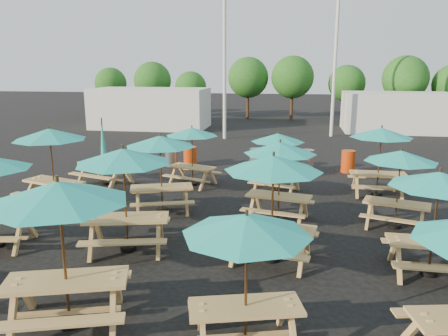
% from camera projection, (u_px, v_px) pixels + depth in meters
% --- Properties ---
extents(ground, '(120.00, 120.00, 0.00)m').
position_uv_depth(ground, '(216.00, 216.00, 12.90)').
color(ground, black).
rests_on(ground, ground).
extents(picnic_unit_2, '(2.76, 2.76, 2.49)m').
position_uv_depth(picnic_unit_2, '(50.00, 139.00, 13.28)').
color(picnic_unit_2, tan).
rests_on(picnic_unit_2, ground).
extents(picnic_unit_3, '(2.39, 2.23, 2.50)m').
position_uv_depth(picnic_unit_3, '(104.00, 158.00, 16.07)').
color(picnic_unit_3, tan).
rests_on(picnic_unit_3, ground).
extents(picnic_unit_4, '(2.82, 2.82, 2.56)m').
position_uv_depth(picnic_unit_4, '(59.00, 201.00, 6.94)').
color(picnic_unit_4, tan).
rests_on(picnic_unit_4, ground).
extents(picnic_unit_5, '(2.66, 2.66, 2.50)m').
position_uv_depth(picnic_unit_5, '(123.00, 162.00, 9.99)').
color(picnic_unit_5, tan).
rests_on(picnic_unit_5, ground).
extents(picnic_unit_6, '(2.62, 2.62, 2.35)m').
position_uv_depth(picnic_unit_6, '(160.00, 146.00, 12.82)').
color(picnic_unit_6, tan).
rests_on(picnic_unit_6, ground).
extents(picnic_unit_7, '(2.44, 2.44, 2.17)m').
position_uv_depth(picnic_unit_7, '(192.00, 135.00, 15.78)').
color(picnic_unit_7, tan).
rests_on(picnic_unit_7, ground).
extents(picnic_unit_8, '(2.40, 2.40, 2.21)m').
position_uv_depth(picnic_unit_8, '(247.00, 233.00, 6.40)').
color(picnic_unit_8, tan).
rests_on(picnic_unit_8, ground).
extents(picnic_unit_9, '(2.49, 2.49, 2.45)m').
position_uv_depth(picnic_unit_9, '(273.00, 170.00, 9.44)').
color(picnic_unit_9, tan).
rests_on(picnic_unit_9, ground).
extents(picnic_unit_10, '(2.39, 2.39, 2.29)m').
position_uv_depth(picnic_unit_10, '(280.00, 153.00, 12.02)').
color(picnic_unit_10, tan).
rests_on(picnic_unit_10, ground).
extents(picnic_unit_11, '(2.28, 2.28, 2.09)m').
position_uv_depth(picnic_unit_11, '(278.00, 141.00, 14.94)').
color(picnic_unit_11, tan).
rests_on(picnic_unit_11, ground).
extents(picnic_unit_13, '(2.03, 2.03, 2.26)m').
position_uv_depth(picnic_unit_13, '(439.00, 186.00, 8.80)').
color(picnic_unit_13, tan).
rests_on(picnic_unit_13, ground).
extents(picnic_unit_14, '(2.39, 2.39, 2.17)m').
position_uv_depth(picnic_unit_14, '(401.00, 161.00, 11.52)').
color(picnic_unit_14, tan).
rests_on(picnic_unit_14, ground).
extents(picnic_unit_15, '(2.08, 2.08, 2.34)m').
position_uv_depth(picnic_unit_15, '(381.00, 137.00, 14.51)').
color(picnic_unit_15, tan).
rests_on(picnic_unit_15, ground).
extents(waste_bin_0, '(0.57, 0.57, 0.92)m').
position_uv_depth(waste_bin_0, '(171.00, 156.00, 19.25)').
color(waste_bin_0, gray).
rests_on(waste_bin_0, ground).
extents(waste_bin_1, '(0.57, 0.57, 0.92)m').
position_uv_depth(waste_bin_1, '(190.00, 157.00, 18.97)').
color(waste_bin_1, '#C6390B').
rests_on(waste_bin_1, ground).
extents(waste_bin_2, '(0.57, 0.57, 0.92)m').
position_uv_depth(waste_bin_2, '(256.00, 159.00, 18.55)').
color(waste_bin_2, gray).
rests_on(waste_bin_2, ground).
extents(waste_bin_3, '(0.57, 0.57, 0.92)m').
position_uv_depth(waste_bin_3, '(269.00, 159.00, 18.60)').
color(waste_bin_3, '#C6390B').
rests_on(waste_bin_3, ground).
extents(waste_bin_4, '(0.57, 0.57, 0.92)m').
position_uv_depth(waste_bin_4, '(307.00, 161.00, 18.26)').
color(waste_bin_4, gray).
rests_on(waste_bin_4, ground).
extents(waste_bin_5, '(0.57, 0.57, 0.92)m').
position_uv_depth(waste_bin_5, '(348.00, 161.00, 18.10)').
color(waste_bin_5, '#C6390B').
rests_on(waste_bin_5, ground).
extents(mast_0, '(0.20, 0.20, 12.00)m').
position_uv_depth(mast_0, '(225.00, 36.00, 25.31)').
color(mast_0, silver).
rests_on(mast_0, ground).
extents(mast_1, '(0.20, 0.20, 12.00)m').
position_uv_depth(mast_1, '(336.00, 38.00, 26.22)').
color(mast_1, silver).
rests_on(mast_1, ground).
extents(event_tent_0, '(8.00, 4.00, 2.80)m').
position_uv_depth(event_tent_0, '(151.00, 108.00, 31.14)').
color(event_tent_0, silver).
rests_on(event_tent_0, ground).
extents(event_tent_1, '(7.00, 4.00, 2.60)m').
position_uv_depth(event_tent_1, '(397.00, 112.00, 29.46)').
color(event_tent_1, silver).
rests_on(event_tent_1, ground).
extents(tree_0, '(2.80, 2.80, 4.24)m').
position_uv_depth(tree_0, '(111.00, 83.00, 38.73)').
color(tree_0, '#382314').
rests_on(tree_0, ground).
extents(tree_1, '(3.11, 3.11, 4.72)m').
position_uv_depth(tree_1, '(153.00, 81.00, 36.69)').
color(tree_1, '#382314').
rests_on(tree_1, ground).
extents(tree_2, '(2.59, 2.59, 3.93)m').
position_uv_depth(tree_2, '(191.00, 87.00, 36.04)').
color(tree_2, '#382314').
rests_on(tree_2, ground).
extents(tree_3, '(3.36, 3.36, 5.09)m').
position_uv_depth(tree_3, '(248.00, 78.00, 36.16)').
color(tree_3, '#382314').
rests_on(tree_3, ground).
extents(tree_4, '(3.41, 3.41, 5.17)m').
position_uv_depth(tree_4, '(293.00, 77.00, 35.14)').
color(tree_4, '#382314').
rests_on(tree_4, ground).
extents(tree_5, '(2.94, 2.94, 4.45)m').
position_uv_depth(tree_5, '(347.00, 83.00, 34.97)').
color(tree_5, '#382314').
rests_on(tree_5, ground).
extents(tree_6, '(3.38, 3.38, 5.13)m').
position_uv_depth(tree_6, '(405.00, 79.00, 32.53)').
color(tree_6, '#382314').
rests_on(tree_6, ground).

